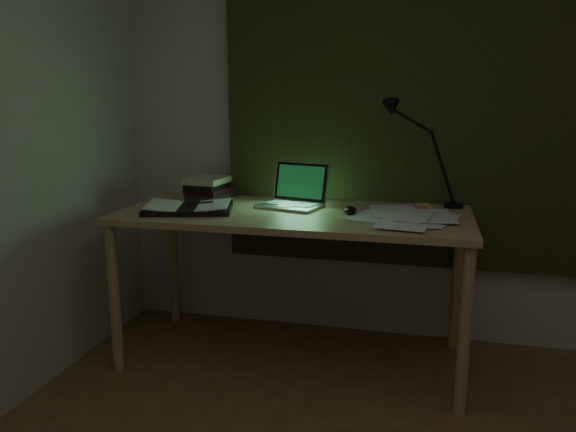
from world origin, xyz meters
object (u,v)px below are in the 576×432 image
object	(u,v)px
desk	(293,287)
book_stack	(208,188)
desk_lamp	(457,157)
open_textbook	(189,207)
laptop	(290,186)
loose_papers	(401,216)

from	to	relation	value
desk	book_stack	bearing A→B (deg)	156.15
desk_lamp	open_textbook	bearing A→B (deg)	-148.34
desk	laptop	world-z (taller)	laptop
open_textbook	book_stack	world-z (taller)	book_stack
book_stack	desk_lamp	bearing A→B (deg)	2.60
book_stack	loose_papers	size ratio (longest dim) A/B	0.61
loose_papers	desk_lamp	world-z (taller)	desk_lamp
book_stack	desk_lamp	distance (m)	1.39
open_textbook	desk_lamp	bearing A→B (deg)	1.91
open_textbook	loose_papers	distance (m)	1.08
open_textbook	loose_papers	xyz separation A→B (m)	(1.08, 0.07, -0.01)
open_textbook	laptop	bearing A→B (deg)	8.01
loose_papers	desk	bearing A→B (deg)	176.16
laptop	open_textbook	size ratio (longest dim) A/B	0.82
desk	open_textbook	xyz separation A→B (m)	(-0.53, -0.10, 0.43)
laptop	loose_papers	distance (m)	0.62
laptop	desk_lamp	world-z (taller)	desk_lamp
open_textbook	desk_lamp	world-z (taller)	desk_lamp
loose_papers	open_textbook	bearing A→B (deg)	-176.40
book_stack	loose_papers	bearing A→B (deg)	-14.47
desk	desk_lamp	xyz separation A→B (m)	(0.81, 0.31, 0.68)
desk	book_stack	distance (m)	0.78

